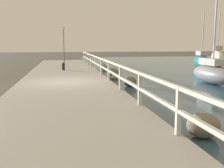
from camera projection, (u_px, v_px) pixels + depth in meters
name	position (u px, v px, depth m)	size (l,w,h in m)	color
ground_plane	(65.00, 88.00, 12.85)	(120.00, 120.00, 0.00)	#4C473D
dock_walkway	(65.00, 85.00, 12.82)	(4.54, 36.00, 0.31)	#9E998E
railing	(109.00, 67.00, 13.09)	(0.10, 32.50, 1.00)	beige
boulder_far_strip	(203.00, 125.00, 5.99)	(0.77, 0.70, 0.58)	slate
boulder_upstream	(103.00, 65.00, 24.61)	(0.48, 0.43, 0.36)	gray
boulder_water_edge	(130.00, 81.00, 13.28)	(0.68, 0.62, 0.51)	#666056
boulder_near_dock	(114.00, 78.00, 15.80)	(0.36, 0.33, 0.27)	gray
boulder_downstream	(113.00, 72.00, 17.23)	(0.77, 0.69, 0.58)	#666056
boulder_mid_strip	(104.00, 67.00, 22.45)	(0.51, 0.46, 0.39)	#666056
mooring_bollard	(63.00, 66.00, 18.50)	(0.21, 0.21, 0.56)	black
dock_lamp	(64.00, 37.00, 23.44)	(0.27, 0.27, 3.34)	#514C47
sailboat_white	(217.00, 56.00, 28.26)	(2.54, 3.97, 5.50)	white
sailboat_gray	(213.00, 72.00, 14.13)	(1.26, 3.49, 7.30)	gray
sailboat_teal	(202.00, 62.00, 22.14)	(1.55, 3.42, 4.80)	#1E707A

